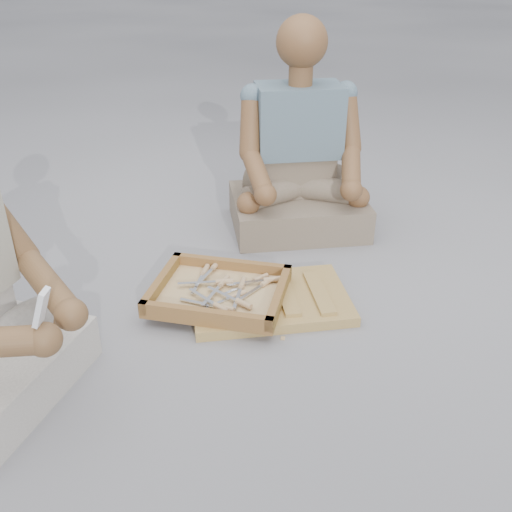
{
  "coord_description": "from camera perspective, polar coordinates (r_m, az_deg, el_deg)",
  "views": [
    {
      "loc": [
        -0.1,
        -1.63,
        1.27
      ],
      "look_at": [
        -0.0,
        0.12,
        0.3
      ],
      "focal_mm": 40.0,
      "sensor_mm": 36.0,
      "label": 1
    }
  ],
  "objects": [
    {
      "name": "ground",
      "position": [
        2.07,
        0.2,
        -8.89
      ],
      "size": [
        60.0,
        60.0,
        0.0
      ],
      "primitive_type": "plane",
      "color": "#949398",
      "rests_on": "ground"
    },
    {
      "name": "carved_panel",
      "position": [
        2.27,
        1.41,
        -4.41
      ],
      "size": [
        0.65,
        0.47,
        0.04
      ],
      "primitive_type": "cube",
      "rotation": [
        0.0,
        0.0,
        0.1
      ],
      "color": "olive",
      "rests_on": "ground"
    },
    {
      "name": "tool_tray",
      "position": [
        2.24,
        -3.69,
        -3.67
      ],
      "size": [
        0.6,
        0.53,
        0.07
      ],
      "rotation": [
        0.0,
        0.0,
        -0.28
      ],
      "color": "brown",
      "rests_on": "carved_panel"
    },
    {
      "name": "chisel_0",
      "position": [
        2.14,
        -3.65,
        -5.13
      ],
      "size": [
        0.21,
        0.1,
        0.02
      ],
      "rotation": [
        0.0,
        0.0,
        -0.41
      ],
      "color": "silver",
      "rests_on": "tool_tray"
    },
    {
      "name": "chisel_1",
      "position": [
        2.2,
        -2.29,
        -4.09
      ],
      "size": [
        0.19,
        0.14,
        0.02
      ],
      "rotation": [
        0.0,
        0.0,
        0.59
      ],
      "color": "silver",
      "rests_on": "tool_tray"
    },
    {
      "name": "chisel_2",
      "position": [
        2.15,
        -1.68,
        -4.58
      ],
      "size": [
        0.17,
        0.16,
        0.02
      ],
      "rotation": [
        0.0,
        0.0,
        -0.75
      ],
      "color": "silver",
      "rests_on": "tool_tray"
    },
    {
      "name": "chisel_3",
      "position": [
        2.28,
        1.06,
        -2.41
      ],
      "size": [
        0.22,
        0.05,
        0.02
      ],
      "rotation": [
        0.0,
        0.0,
        0.16
      ],
      "color": "silver",
      "rests_on": "tool_tray"
    },
    {
      "name": "chisel_4",
      "position": [
        2.27,
        -3.73,
        -2.56
      ],
      "size": [
        0.22,
        0.03,
        0.02
      ],
      "rotation": [
        0.0,
        0.0,
        0.04
      ],
      "color": "silver",
      "rests_on": "tool_tray"
    },
    {
      "name": "chisel_5",
      "position": [
        2.38,
        -4.22,
        -1.08
      ],
      "size": [
        0.11,
        0.21,
        0.02
      ],
      "rotation": [
        0.0,
        0.0,
        1.12
      ],
      "color": "silver",
      "rests_on": "tool_tray"
    },
    {
      "name": "chisel_6",
      "position": [
        2.26,
        -3.5,
        -2.83
      ],
      "size": [
        0.11,
        0.21,
        0.02
      ],
      "rotation": [
        0.0,
        0.0,
        1.12
      ],
      "color": "silver",
      "rests_on": "tool_tray"
    },
    {
      "name": "chisel_7",
      "position": [
        2.25,
        -1.46,
        -3.02
      ],
      "size": [
        0.06,
        0.22,
        0.02
      ],
      "rotation": [
        0.0,
        0.0,
        1.36
      ],
      "color": "silver",
      "rests_on": "tool_tray"
    },
    {
      "name": "chisel_8",
      "position": [
        2.13,
        -3.91,
        -5.0
      ],
      "size": [
        0.16,
        0.18,
        0.02
      ],
      "rotation": [
        0.0,
        0.0,
        -0.86
      ],
      "color": "silver",
      "rests_on": "tool_tray"
    },
    {
      "name": "chisel_9",
      "position": [
        2.31,
        0.05,
        -2.4
      ],
      "size": [
        0.19,
        0.15,
        0.02
      ],
      "rotation": [
        0.0,
        0.0,
        0.65
      ],
      "color": "silver",
      "rests_on": "tool_tray"
    },
    {
      "name": "chisel_10",
      "position": [
        2.35,
        -5.24,
        -1.67
      ],
      "size": [
        0.07,
        0.22,
        0.02
      ],
      "rotation": [
        0.0,
        0.0,
        1.32
      ],
      "color": "silver",
      "rests_on": "tool_tray"
    },
    {
      "name": "chisel_11",
      "position": [
        2.27,
        0.76,
        -2.82
      ],
      "size": [
        0.16,
        0.17,
        0.02
      ],
      "rotation": [
        0.0,
        0.0,
        0.82
      ],
      "color": "silver",
      "rests_on": "tool_tray"
    },
    {
      "name": "wood_chip_0",
      "position": [
        2.15,
        -2.65,
        -7.28
      ],
      "size": [
        0.02,
        0.02,
        0.0
      ],
      "primitive_type": "cube",
      "rotation": [
        0.0,
        0.0,
        0.85
      ],
      "color": "tan",
      "rests_on": "ground"
    },
    {
      "name": "wood_chip_1",
      "position": [
        2.25,
        -6.69,
        -5.56
      ],
      "size": [
        0.02,
        0.02,
        0.0
      ],
      "primitive_type": "cube",
      "rotation": [
        0.0,
        0.0,
        2.3
      ],
      "color": "tan",
      "rests_on": "ground"
    },
    {
      "name": "wood_chip_2",
      "position": [
        2.3,
        -1.31,
        -4.47
      ],
      "size": [
        0.02,
        0.02,
        0.0
      ],
      "primitive_type": "cube",
      "rotation": [
        0.0,
        0.0,
        2.78
      ],
      "color": "tan",
      "rests_on": "ground"
    },
    {
      "name": "wood_chip_3",
      "position": [
        2.54,
        -8.46,
        -1.34
      ],
      "size": [
        0.02,
        0.02,
        0.0
      ],
      "primitive_type": "cube",
      "rotation": [
        0.0,
        0.0,
        1.76
      ],
      "color": "tan",
      "rests_on": "ground"
    },
    {
      "name": "wood_chip_4",
      "position": [
        2.46,
        -3.36,
        -2.16
      ],
      "size": [
        0.02,
        0.02,
        0.0
      ],
      "primitive_type": "cube",
      "rotation": [
        0.0,
        0.0,
        1.9
      ],
      "color": "tan",
      "rests_on": "ground"
    },
    {
      "name": "wood_chip_5",
      "position": [
        2.33,
        2.19,
        -4.03
      ],
      "size": [
        0.02,
        0.02,
        0.0
      ],
      "primitive_type": "cube",
      "rotation": [
        0.0,
        0.0,
        2.59
      ],
      "color": "tan",
      "rests_on": "ground"
    },
    {
      "name": "wood_chip_6",
      "position": [
        2.34,
        -6.35,
        -4.08
      ],
      "size": [
        0.02,
        0.02,
        0.0
      ],
      "primitive_type": "cube",
      "rotation": [
        0.0,
        0.0,
        1.44
      ],
      "color": "tan",
      "rests_on": "ground"
    },
    {
      "name": "wood_chip_7",
      "position": [
        2.14,
        0.27,
        -7.28
      ],
      "size": [
        0.02,
        0.02,
        0.0
      ],
      "primitive_type": "cube",
      "rotation": [
        0.0,
        0.0,
        2.89
      ],
      "color": "tan",
      "rests_on": "ground"
    },
    {
      "name": "wood_chip_8",
      "position": [
        2.5,
        -1.07,
        -1.47
      ],
      "size": [
        0.02,
        0.02,
        0.0
      ],
      "primitive_type": "cube",
      "rotation": [
        0.0,
        0.0,
        1.36
      ],
      "color": "tan",
      "rests_on": "ground"
    },
    {
      "name": "wood_chip_9",
      "position": [
        2.55,
        -6.65,
        -1.1
      ],
      "size": [
        0.02,
        0.02,
        0.0
      ],
      "primitive_type": "cube",
      "rotation": [
        0.0,
        0.0,
        0.62
      ],
      "color": "tan",
      "rests_on": "ground"
    },
    {
      "name": "wood_chip_10",
      "position": [
        2.1,
        2.7,
        -8.22
      ],
      "size": [
        0.02,
        0.02,
        0.0
      ],
      "primitive_type": "cube",
      "rotation": [
        0.0,
        0.0,
        1.38
      ],
      "color": "tan",
      "rests_on": "ground"
    },
    {
      "name": "wood_chip_11",
      "position": [
        2.55,
        -4.3,
        -0.9
      ],
      "size": [
        0.02,
        0.02,
        0.0
      ],
      "primitive_type": "cube",
      "rotation": [
        0.0,
        0.0,
        2.89
      ],
      "color": "tan",
      "rests_on": "ground"
    },
    {
      "name": "wood_chip_12",
      "position": [
        2.11,
        -2.88,
        -7.93
      ],
      "size": [
        0.02,
        0.02,
        0.0
      ],
      "primitive_type": "cube",
      "rotation": [
        0.0,
        0.0,
        1.71
      ],
      "color": "tan",
      "rests_on": "ground"
    },
    {
      "name": "wood_chip_13",
      "position": [
        2.29,
        -6.45,
        -4.82
      ],
      "size": [
        0.02,
        0.02,
        0.0
      ],
      "primitive_type": "cube",
      "rotation": [
        0.0,
        0.0,
        0.17
      ],
      "color": "tan",
      "rests_on": "ground"
    },
    {
      "name": "companion",
      "position": [
        2.79,
        4.29,
        9.28
      ],
      "size": [
        0.68,
        0.57,
        1.0
      ],
      "rotation": [
        0.0,
        0.0,
        3.22
      ],
      "color": "#766355",
      "rests_on": "ground"
    },
    {
      "name": "mobile_phone",
      "position": [
        1.58,
        -20.68,
        -4.82
      ],
      "size": [
        0.06,
        0.05,
        0.11
      ],
      "rotation": [
        -0.35,
        0.0,
        -1.72
      ],
      "color": "white",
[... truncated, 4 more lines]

